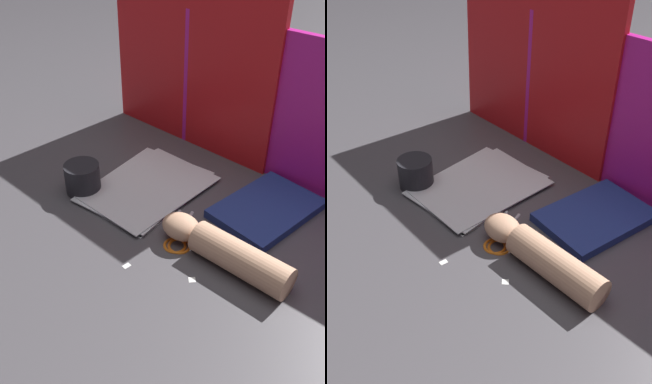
# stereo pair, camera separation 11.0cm
# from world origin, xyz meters

# --- Properties ---
(ground_plane) EXTENTS (6.00, 6.00, 0.00)m
(ground_plane) POSITION_xyz_m (0.00, 0.00, 0.00)
(ground_plane) COLOR #4C494F
(backdrop_panel_left) EXTENTS (0.58, 0.04, 0.53)m
(backdrop_panel_left) POSITION_xyz_m (-0.21, 0.38, 0.26)
(backdrop_panel_left) COLOR red
(backdrop_panel_left) RESTS_ON ground_plane
(paper_stack) EXTENTS (0.27, 0.35, 0.01)m
(paper_stack) POSITION_xyz_m (-0.13, 0.10, 0.01)
(paper_stack) COLOR white
(paper_stack) RESTS_ON ground_plane
(book_closed) EXTENTS (0.22, 0.29, 0.02)m
(book_closed) POSITION_xyz_m (0.17, 0.22, 0.01)
(book_closed) COLOR navy
(book_closed) RESTS_ON ground_plane
(scissors) EXTENTS (0.12, 0.16, 0.01)m
(scissors) POSITION_xyz_m (0.07, -0.01, 0.00)
(scissors) COLOR silver
(scissors) RESTS_ON ground_plane
(hand_forearm) EXTENTS (0.32, 0.08, 0.07)m
(hand_forearm) POSITION_xyz_m (0.19, 0.00, 0.04)
(hand_forearm) COLOR tan
(hand_forearm) RESTS_ON ground_plane
(paper_scrap_near) EXTENTS (0.01, 0.02, 0.00)m
(paper_scrap_near) POSITION_xyz_m (0.04, -0.15, 0.00)
(paper_scrap_near) COLOR white
(paper_scrap_near) RESTS_ON ground_plane
(paper_scrap_mid) EXTENTS (0.02, 0.02, 0.00)m
(paper_scrap_mid) POSITION_xyz_m (0.17, -0.09, 0.00)
(paper_scrap_mid) COLOR white
(paper_scrap_mid) RESTS_ON ground_plane
(mug) EXTENTS (0.09, 0.09, 0.08)m
(mug) POSITION_xyz_m (-0.25, -0.02, 0.04)
(mug) COLOR #232328
(mug) RESTS_ON ground_plane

